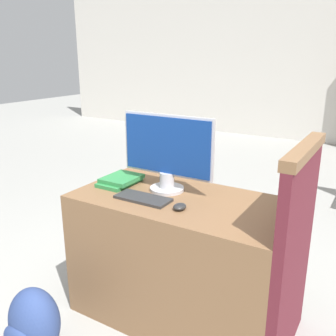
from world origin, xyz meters
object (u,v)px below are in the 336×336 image
(backpack, at_px, (33,323))
(keyboard, at_px, (143,198))
(book_stack, at_px, (121,180))
(monitor, at_px, (167,152))
(mouse, at_px, (180,207))

(backpack, bearing_deg, keyboard, 57.67)
(book_stack, bearing_deg, monitor, 9.17)
(monitor, relative_size, keyboard, 1.85)
(mouse, relative_size, book_stack, 0.31)
(monitor, height_order, mouse, monitor)
(mouse, xyz_separation_m, backpack, (-0.60, -0.54, -0.61))
(backpack, bearing_deg, mouse, 41.98)
(mouse, distance_m, book_stack, 0.55)
(book_stack, relative_size, backpack, 0.70)
(keyboard, height_order, backpack, keyboard)
(keyboard, distance_m, mouse, 0.25)
(keyboard, xyz_separation_m, book_stack, (-0.27, 0.15, 0.02))
(mouse, bearing_deg, monitor, 134.04)
(monitor, distance_m, book_stack, 0.38)
(monitor, relative_size, mouse, 7.10)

